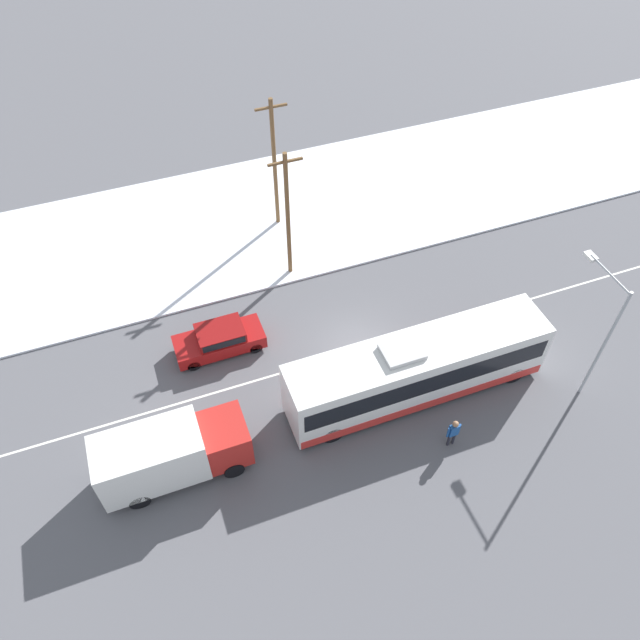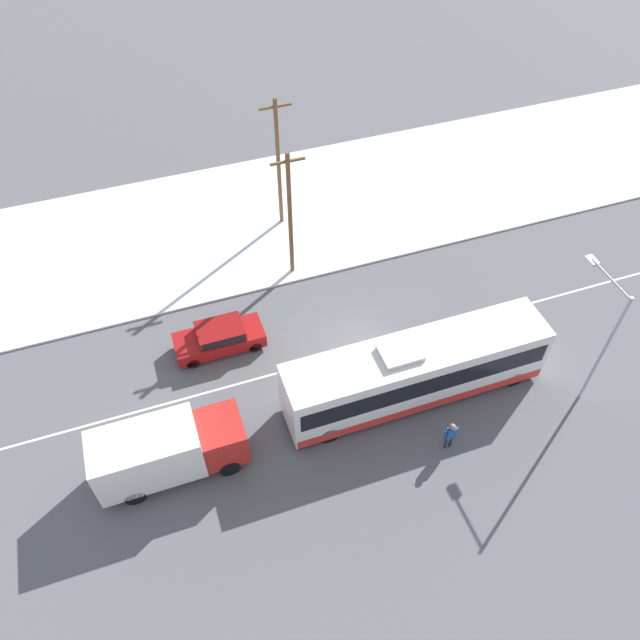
{
  "view_description": "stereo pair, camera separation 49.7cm",
  "coord_description": "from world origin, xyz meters",
  "px_view_note": "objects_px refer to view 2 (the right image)",
  "views": [
    {
      "loc": [
        -8.95,
        -18.16,
        24.76
      ],
      "look_at": [
        -1.57,
        1.46,
        1.4
      ],
      "focal_mm": 35.0,
      "sensor_mm": 36.0,
      "label": 1
    },
    {
      "loc": [
        -8.48,
        -18.33,
        24.76
      ],
      "look_at": [
        -1.57,
        1.46,
        1.4
      ],
      "focal_mm": 35.0,
      "sensor_mm": 36.0,
      "label": 2
    }
  ],
  "objects_px": {
    "box_truck": "(166,450)",
    "utility_pole_roadside": "(290,215)",
    "city_bus": "(415,371)",
    "sedan_car": "(220,337)",
    "utility_pole_snowlot": "(278,163)",
    "streetlamp": "(602,327)",
    "pedestrian_at_stop": "(451,433)"
  },
  "relations": [
    {
      "from": "city_bus",
      "to": "sedan_car",
      "type": "distance_m",
      "value": 9.95
    },
    {
      "from": "sedan_car",
      "to": "utility_pole_snowlot",
      "type": "relative_size",
      "value": 0.54
    },
    {
      "from": "sedan_car",
      "to": "utility_pole_roadside",
      "type": "distance_m",
      "value": 7.39
    },
    {
      "from": "box_truck",
      "to": "utility_pole_snowlot",
      "type": "xyz_separation_m",
      "value": [
        9.49,
        14.68,
        2.71
      ]
    },
    {
      "from": "utility_pole_roadside",
      "to": "sedan_car",
      "type": "bearing_deg",
      "value": -141.17
    },
    {
      "from": "box_truck",
      "to": "pedestrian_at_stop",
      "type": "relative_size",
      "value": 3.56
    },
    {
      "from": "utility_pole_roadside",
      "to": "streetlamp",
      "type": "bearing_deg",
      "value": -49.58
    },
    {
      "from": "box_truck",
      "to": "sedan_car",
      "type": "height_order",
      "value": "box_truck"
    },
    {
      "from": "streetlamp",
      "to": "utility_pole_roadside",
      "type": "relative_size",
      "value": 0.87
    },
    {
      "from": "streetlamp",
      "to": "utility_pole_roadside",
      "type": "xyz_separation_m",
      "value": [
        -10.41,
        12.22,
        -0.28
      ]
    },
    {
      "from": "utility_pole_roadside",
      "to": "utility_pole_snowlot",
      "type": "distance_m",
      "value": 4.52
    },
    {
      "from": "pedestrian_at_stop",
      "to": "utility_pole_snowlot",
      "type": "height_order",
      "value": "utility_pole_snowlot"
    },
    {
      "from": "box_truck",
      "to": "utility_pole_snowlot",
      "type": "bearing_deg",
      "value": 57.12
    },
    {
      "from": "utility_pole_snowlot",
      "to": "city_bus",
      "type": "bearing_deg",
      "value": -81.57
    },
    {
      "from": "city_bus",
      "to": "utility_pole_roadside",
      "type": "relative_size",
      "value": 1.58
    },
    {
      "from": "pedestrian_at_stop",
      "to": "streetlamp",
      "type": "xyz_separation_m",
      "value": [
        7.27,
        0.98,
        3.32
      ]
    },
    {
      "from": "box_truck",
      "to": "utility_pole_snowlot",
      "type": "relative_size",
      "value": 0.76
    },
    {
      "from": "sedan_car",
      "to": "utility_pole_snowlot",
      "type": "bearing_deg",
      "value": -124.29
    },
    {
      "from": "city_bus",
      "to": "utility_pole_snowlot",
      "type": "distance_m",
      "value": 14.82
    },
    {
      "from": "sedan_car",
      "to": "pedestrian_at_stop",
      "type": "relative_size",
      "value": 2.52
    },
    {
      "from": "city_bus",
      "to": "box_truck",
      "type": "relative_size",
      "value": 1.97
    },
    {
      "from": "streetlamp",
      "to": "sedan_car",
      "type": "bearing_deg",
      "value": 152.56
    },
    {
      "from": "sedan_car",
      "to": "pedestrian_at_stop",
      "type": "distance_m",
      "value": 12.27
    },
    {
      "from": "streetlamp",
      "to": "city_bus",
      "type": "bearing_deg",
      "value": 163.51
    },
    {
      "from": "streetlamp",
      "to": "pedestrian_at_stop",
      "type": "bearing_deg",
      "value": -172.35
    },
    {
      "from": "box_truck",
      "to": "utility_pole_roadside",
      "type": "distance_m",
      "value": 13.71
    },
    {
      "from": "city_bus",
      "to": "streetlamp",
      "type": "relative_size",
      "value": 1.82
    },
    {
      "from": "pedestrian_at_stop",
      "to": "utility_pole_roadside",
      "type": "xyz_separation_m",
      "value": [
        -3.14,
        13.19,
        3.04
      ]
    },
    {
      "from": "city_bus",
      "to": "box_truck",
      "type": "distance_m",
      "value": 11.63
    },
    {
      "from": "streetlamp",
      "to": "utility_pole_snowlot",
      "type": "xyz_separation_m",
      "value": [
        -9.69,
        16.67,
        -0.08
      ]
    },
    {
      "from": "utility_pole_snowlot",
      "to": "sedan_car",
      "type": "bearing_deg",
      "value": -124.29
    },
    {
      "from": "utility_pole_roadside",
      "to": "utility_pole_snowlot",
      "type": "bearing_deg",
      "value": 80.87
    }
  ]
}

